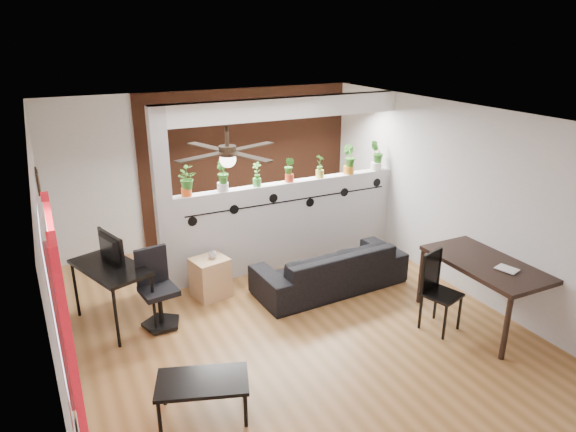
{
  "coord_description": "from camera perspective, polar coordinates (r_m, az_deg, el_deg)",
  "views": [
    {
      "loc": [
        -2.52,
        -5.15,
        3.51
      ],
      "look_at": [
        0.33,
        0.6,
        1.17
      ],
      "focal_mm": 32.0,
      "sensor_mm": 36.0,
      "label": 1
    }
  ],
  "objects": [
    {
      "name": "room_shell",
      "position": [
        6.14,
        -0.29,
        -1.03
      ],
      "size": [
        6.3,
        7.1,
        2.9
      ],
      "color": "brown",
      "rests_on": "ground"
    },
    {
      "name": "partition_wall",
      "position": [
        7.95,
        0.14,
        -0.84
      ],
      "size": [
        3.6,
        0.18,
        1.35
      ],
      "primitive_type": "cube",
      "color": "#BCBCC1",
      "rests_on": "ground"
    },
    {
      "name": "ceiling_header",
      "position": [
        7.51,
        0.16,
        11.93
      ],
      "size": [
        3.6,
        0.18,
        0.3
      ],
      "primitive_type": "cube",
      "color": "white",
      "rests_on": "room_shell"
    },
    {
      "name": "pier_column",
      "position": [
        7.15,
        -13.7,
        1.45
      ],
      "size": [
        0.22,
        0.2,
        2.6
      ],
      "primitive_type": "cube",
      "color": "#BCBCC1",
      "rests_on": "ground"
    },
    {
      "name": "brick_panel",
      "position": [
        9.04,
        -4.03,
        5.85
      ],
      "size": [
        3.9,
        0.05,
        2.6
      ],
      "primitive_type": "cube",
      "color": "#AC5432",
      "rests_on": "ground"
    },
    {
      "name": "vine_decal",
      "position": [
        7.74,
        0.46,
        1.74
      ],
      "size": [
        3.31,
        0.01,
        0.3
      ],
      "color": "black",
      "rests_on": "partition_wall"
    },
    {
      "name": "window_assembly",
      "position": [
        4.43,
        -24.12,
        -8.72
      ],
      "size": [
        0.09,
        1.3,
        1.55
      ],
      "color": "white",
      "rests_on": "room_shell"
    },
    {
      "name": "corkboard",
      "position": [
        6.47,
        -25.26,
        -1.45
      ],
      "size": [
        0.03,
        0.6,
        0.45
      ],
      "primitive_type": "cube",
      "color": "#9F774D",
      "rests_on": "room_shell"
    },
    {
      "name": "framed_art",
      "position": [
        6.27,
        -25.93,
        2.65
      ],
      "size": [
        0.03,
        0.34,
        0.44
      ],
      "color": "#8C7259",
      "rests_on": "room_shell"
    },
    {
      "name": "ceiling_fan",
      "position": [
        5.28,
        -6.73,
        6.84
      ],
      "size": [
        1.19,
        1.19,
        0.43
      ],
      "color": "black",
      "rests_on": "room_shell"
    },
    {
      "name": "potted_plant_0",
      "position": [
        7.14,
        -11.3,
        3.85
      ],
      "size": [
        0.23,
        0.25,
        0.41
      ],
      "color": "#EE5A1C",
      "rests_on": "partition_wall"
    },
    {
      "name": "potted_plant_1",
      "position": [
        7.28,
        -7.31,
        4.56
      ],
      "size": [
        0.23,
        0.26,
        0.45
      ],
      "color": "silver",
      "rests_on": "partition_wall"
    },
    {
      "name": "potted_plant_2",
      "position": [
        7.47,
        -3.48,
        4.75
      ],
      "size": [
        0.22,
        0.22,
        0.36
      ],
      "color": "green",
      "rests_on": "partition_wall"
    },
    {
      "name": "potted_plant_3",
      "position": [
        7.68,
        0.15,
        5.29
      ],
      "size": [
        0.22,
        0.24,
        0.38
      ],
      "color": "#B8371D",
      "rests_on": "partition_wall"
    },
    {
      "name": "potted_plant_4",
      "position": [
        7.93,
        3.57,
        5.66
      ],
      "size": [
        0.2,
        0.22,
        0.37
      ],
      "color": "gold",
      "rests_on": "partition_wall"
    },
    {
      "name": "potted_plant_5",
      "position": [
        8.19,
        6.8,
        6.34
      ],
      "size": [
        0.27,
        0.3,
        0.46
      ],
      "color": "#C57317",
      "rests_on": "partition_wall"
    },
    {
      "name": "potted_plant_6",
      "position": [
        8.48,
        9.82,
        6.73
      ],
      "size": [
        0.3,
        0.26,
        0.48
      ],
      "color": "silver",
      "rests_on": "partition_wall"
    },
    {
      "name": "sofa",
      "position": [
        7.37,
        4.69,
        -5.79
      ],
      "size": [
        2.12,
        0.92,
        0.61
      ],
      "primitive_type": "imported",
      "rotation": [
        0.0,
        0.0,
        3.19
      ],
      "color": "black",
      "rests_on": "ground"
    },
    {
      "name": "cube_shelf",
      "position": [
        7.22,
        -8.63,
        -6.76
      ],
      "size": [
        0.54,
        0.5,
        0.56
      ],
      "primitive_type": "cube",
      "rotation": [
        0.0,
        0.0,
        0.22
      ],
      "color": "tan",
      "rests_on": "ground"
    },
    {
      "name": "cup",
      "position": [
        7.09,
        -8.38,
        -4.33
      ],
      "size": [
        0.13,
        0.13,
        0.09
      ],
      "primitive_type": "imported",
      "rotation": [
        0.0,
        0.0,
        -0.2
      ],
      "color": "gray",
      "rests_on": "cube_shelf"
    },
    {
      "name": "computer_desk",
      "position": [
        6.68,
        -19.12,
        -5.84
      ],
      "size": [
        0.92,
        1.23,
        0.8
      ],
      "color": "black",
      "rests_on": "ground"
    },
    {
      "name": "monitor",
      "position": [
        6.74,
        -19.47,
        -3.99
      ],
      "size": [
        0.35,
        0.16,
        0.2
      ],
      "primitive_type": "imported",
      "rotation": [
        0.0,
        0.0,
        1.88
      ],
      "color": "black",
      "rests_on": "computer_desk"
    },
    {
      "name": "office_chair",
      "position": [
        6.62,
        -14.3,
        -8.32
      ],
      "size": [
        0.51,
        0.51,
        0.99
      ],
      "color": "black",
      "rests_on": "ground"
    },
    {
      "name": "dining_table",
      "position": [
        6.83,
        21.39,
        -5.35
      ],
      "size": [
        0.93,
        1.52,
        0.83
      ],
      "color": "black",
      "rests_on": "ground"
    },
    {
      "name": "book",
      "position": [
        6.55,
        22.8,
        -5.7
      ],
      "size": [
        0.23,
        0.28,
        0.02
      ],
      "primitive_type": "imported",
      "rotation": [
        0.0,
        0.0,
        0.26
      ],
      "color": "gray",
      "rests_on": "dining_table"
    },
    {
      "name": "folding_chair",
      "position": [
        6.56,
        16.15,
        -7.27
      ],
      "size": [
        0.5,
        0.5,
        0.99
      ],
      "color": "black",
      "rests_on": "ground"
    },
    {
      "name": "coffee_table",
      "position": [
        5.15,
        -9.48,
        -17.93
      ],
      "size": [
        0.97,
        0.74,
        0.4
      ],
      "color": "black",
      "rests_on": "ground"
    }
  ]
}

